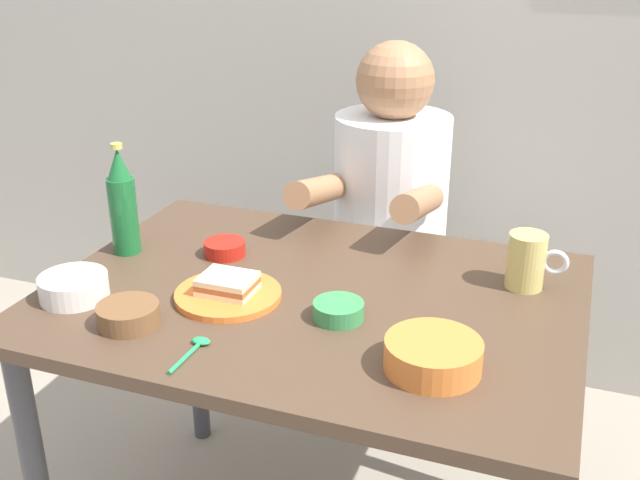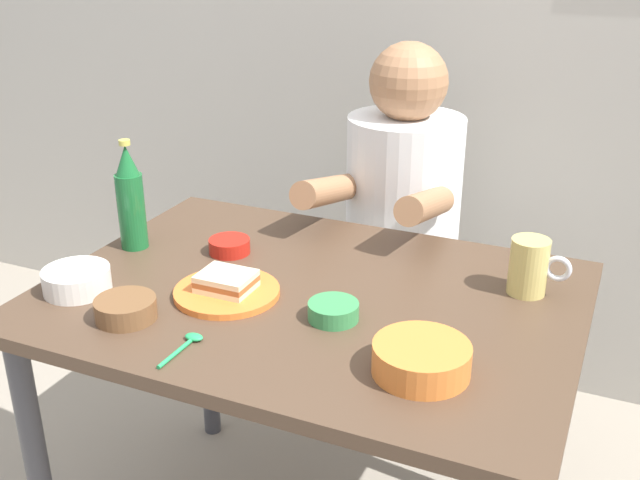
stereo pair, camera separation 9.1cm
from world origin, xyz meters
The scene contains 13 objects.
dining_table centered at (0.00, 0.00, 0.65)m, with size 1.10×0.80×0.74m.
stool centered at (0.00, 0.63, 0.35)m, with size 0.34×0.34×0.45m.
person_seated centered at (0.00, 0.62, 0.77)m, with size 0.33×0.56×0.72m.
plate_orange centered at (-0.15, -0.08, 0.75)m, with size 0.22×0.22×0.01m, color orange.
sandwich centered at (-0.15, -0.08, 0.77)m, with size 0.11×0.09×0.04m.
beer_mug centered at (0.41, 0.18, 0.80)m, with size 0.13×0.08×0.12m.
beer_bottle centered at (-0.48, 0.05, 0.86)m, with size 0.06×0.06×0.26m.
soup_bowl_orange centered at (0.30, -0.20, 0.77)m, with size 0.17×0.17×0.05m.
sambal_bowl_red centered at (-0.26, 0.11, 0.76)m, with size 0.10×0.10×0.03m.
rice_bowl_white centered at (-0.45, -0.19, 0.77)m, with size 0.14×0.14×0.05m.
dip_bowl_green centered at (0.09, -0.08, 0.76)m, with size 0.10×0.10×0.03m.
condiment_bowl_brown centered at (-0.28, -0.24, 0.76)m, with size 0.12×0.12×0.04m.
spoon centered at (-0.12, -0.28, 0.75)m, with size 0.04×0.12×0.01m.
Camera 2 is at (0.58, -1.27, 1.46)m, focal length 42.07 mm.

